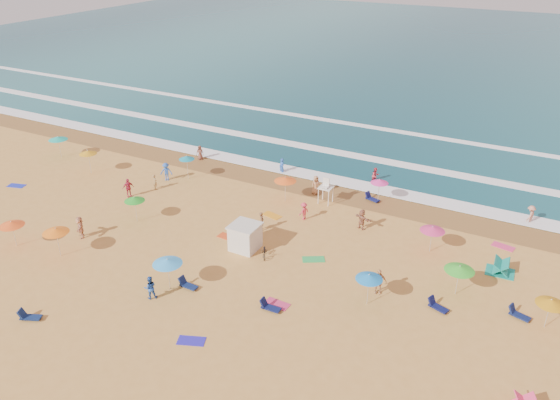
% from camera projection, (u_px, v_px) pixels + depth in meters
% --- Properties ---
extents(ground, '(220.00, 220.00, 0.00)m').
position_uv_depth(ground, '(218.00, 239.00, 44.21)').
color(ground, gold).
rests_on(ground, ground).
extents(ocean, '(220.00, 140.00, 0.18)m').
position_uv_depth(ocean, '(449.00, 52.00, 110.54)').
color(ocean, '#0C4756').
rests_on(ocean, ground).
extents(wet_sand, '(220.00, 220.00, 0.00)m').
position_uv_depth(wet_sand, '(288.00, 182.00, 54.08)').
color(wet_sand, olive).
rests_on(wet_sand, ground).
extents(surf_foam, '(200.00, 18.70, 0.05)m').
position_uv_depth(surf_foam, '(324.00, 152.00, 61.00)').
color(surf_foam, white).
rests_on(surf_foam, ground).
extents(cabana, '(2.00, 2.00, 2.00)m').
position_uv_depth(cabana, '(245.00, 237.00, 42.48)').
color(cabana, silver).
rests_on(cabana, ground).
extents(cabana_roof, '(2.20, 2.20, 0.12)m').
position_uv_depth(cabana_roof, '(245.00, 226.00, 42.01)').
color(cabana_roof, silver).
rests_on(cabana_roof, cabana).
extents(bicycle, '(1.26, 1.71, 0.86)m').
position_uv_depth(bicycle, '(265.00, 252.00, 41.70)').
color(bicycle, black).
rests_on(bicycle, ground).
extents(lifeguard_stand, '(1.20, 1.20, 2.10)m').
position_uv_depth(lifeguard_stand, '(326.00, 192.00, 49.59)').
color(lifeguard_stand, white).
rests_on(lifeguard_stand, ground).
extents(beach_umbrellas, '(55.78, 22.60, 0.79)m').
position_uv_depth(beach_umbrellas, '(197.00, 204.00, 45.04)').
color(beach_umbrellas, orange).
rests_on(beach_umbrellas, ground).
extents(loungers, '(45.17, 27.57, 0.34)m').
position_uv_depth(loungers, '(270.00, 286.00, 38.09)').
color(loungers, '#0F164B').
rests_on(loungers, ground).
extents(towels, '(55.18, 25.90, 0.03)m').
position_uv_depth(towels, '(197.00, 261.00, 41.27)').
color(towels, red).
rests_on(towels, ground).
extents(popup_tents, '(5.36, 15.22, 1.20)m').
position_uv_depth(popup_tents, '(512.00, 324.00, 33.81)').
color(popup_tents, '#FF386E').
rests_on(popup_tents, ground).
extents(beachgoers, '(48.35, 28.75, 2.13)m').
position_uv_depth(beachgoers, '(241.00, 206.00, 47.61)').
color(beachgoers, blue).
rests_on(beachgoers, ground).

